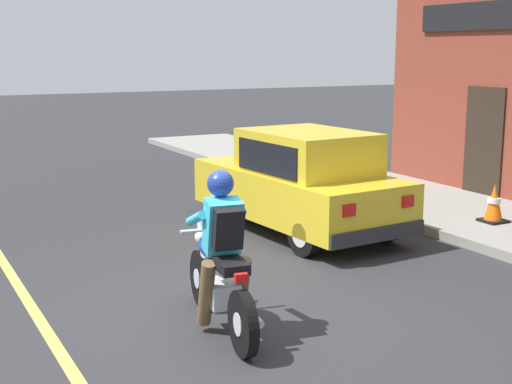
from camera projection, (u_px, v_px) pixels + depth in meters
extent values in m
plane|color=#2B2B2D|center=(230.00, 315.00, 7.51)|extent=(80.00, 80.00, 0.00)
cube|color=gray|center=(429.00, 205.00, 12.57)|extent=(2.60, 22.00, 0.14)
cube|color=#D1C64C|center=(5.00, 264.00, 9.28)|extent=(0.12, 19.80, 0.01)
cube|color=#2D2319|center=(483.00, 145.00, 13.00)|extent=(0.04, 0.90, 2.10)
cylinder|color=black|center=(202.00, 278.00, 7.75)|extent=(0.19, 0.63, 0.62)
cylinder|color=silver|center=(202.00, 278.00, 7.75)|extent=(0.15, 0.23, 0.22)
cylinder|color=black|center=(243.00, 324.00, 6.45)|extent=(0.19, 0.63, 0.62)
cylinder|color=silver|center=(243.00, 324.00, 6.45)|extent=(0.15, 0.23, 0.22)
cube|color=silver|center=(222.00, 293.00, 7.04)|extent=(0.33, 0.44, 0.24)
ellipsoid|color=#1E3899|center=(214.00, 246.00, 7.19)|extent=(0.37, 0.56, 0.24)
cube|color=black|center=(229.00, 263.00, 6.75)|extent=(0.34, 0.59, 0.10)
cylinder|color=silver|center=(204.00, 253.00, 7.59)|extent=(0.12, 0.33, 0.68)
cylinder|color=silver|center=(206.00, 230.00, 7.43)|extent=(0.56, 0.12, 0.04)
sphere|color=silver|center=(202.00, 237.00, 7.61)|extent=(0.16, 0.16, 0.16)
cylinder|color=silver|center=(251.00, 314.00, 6.74)|extent=(0.16, 0.56, 0.08)
cube|color=red|center=(241.00, 278.00, 6.42)|extent=(0.13, 0.08, 0.08)
cylinder|color=brown|center=(206.00, 293.00, 6.91)|extent=(0.19, 0.37, 0.71)
cylinder|color=brown|center=(241.00, 289.00, 7.03)|extent=(0.19, 0.37, 0.71)
cube|color=#33B2D1|center=(223.00, 226.00, 6.86)|extent=(0.38, 0.37, 0.57)
cylinder|color=#33B2D1|center=(196.00, 218.00, 7.00)|extent=(0.16, 0.53, 0.26)
cylinder|color=#33B2D1|center=(235.00, 215.00, 7.14)|extent=(0.16, 0.53, 0.26)
sphere|color=navy|center=(220.00, 183.00, 6.83)|extent=(0.26, 0.26, 0.26)
cube|color=black|center=(228.00, 228.00, 6.71)|extent=(0.31, 0.28, 0.42)
cylinder|color=black|center=(219.00, 203.00, 11.62)|extent=(0.22, 0.61, 0.60)
cylinder|color=silver|center=(219.00, 203.00, 11.62)|extent=(0.22, 0.34, 0.33)
cylinder|color=black|center=(291.00, 194.00, 12.36)|extent=(0.22, 0.61, 0.60)
cylinder|color=silver|center=(291.00, 194.00, 12.36)|extent=(0.22, 0.34, 0.33)
cylinder|color=black|center=(305.00, 235.00, 9.62)|extent=(0.22, 0.61, 0.60)
cylinder|color=silver|center=(305.00, 235.00, 9.62)|extent=(0.22, 0.34, 0.33)
cylinder|color=black|center=(385.00, 221.00, 10.36)|extent=(0.22, 0.61, 0.60)
cylinder|color=silver|center=(385.00, 221.00, 10.36)|extent=(0.22, 0.34, 0.33)
cube|color=gold|center=(297.00, 192.00, 10.93)|extent=(1.89, 3.80, 0.70)
cube|color=gold|center=(308.00, 153.00, 10.60)|extent=(1.57, 1.99, 0.66)
cube|color=black|center=(275.00, 150.00, 11.33)|extent=(1.35, 0.44, 0.51)
cube|color=black|center=(267.00, 158.00, 10.23)|extent=(0.13, 1.52, 0.46)
cube|color=black|center=(346.00, 151.00, 10.98)|extent=(0.13, 1.52, 0.46)
cube|color=silver|center=(211.00, 171.00, 12.19)|extent=(0.24, 0.06, 0.14)
cube|color=red|center=(349.00, 210.00, 9.09)|extent=(0.20, 0.05, 0.16)
cube|color=silver|center=(261.00, 166.00, 12.72)|extent=(0.24, 0.06, 0.14)
cube|color=red|center=(408.00, 201.00, 9.62)|extent=(0.20, 0.05, 0.16)
cube|color=#28282B|center=(237.00, 189.00, 12.50)|extent=(1.61, 0.23, 0.20)
cube|color=#28282B|center=(377.00, 234.00, 9.46)|extent=(1.61, 0.23, 0.20)
cube|color=black|center=(493.00, 221.00, 11.00)|extent=(0.36, 0.36, 0.04)
cone|color=orange|center=(494.00, 202.00, 10.94)|extent=(0.28, 0.28, 0.56)
cylinder|color=white|center=(494.00, 200.00, 10.94)|extent=(0.20, 0.20, 0.08)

